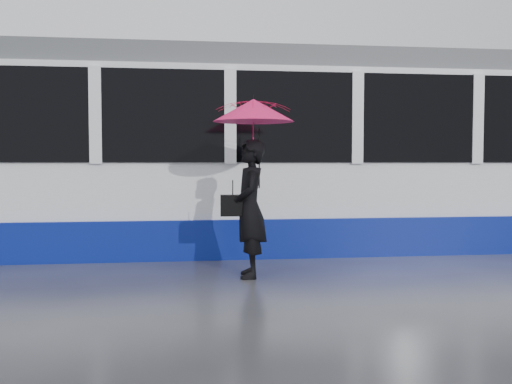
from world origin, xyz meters
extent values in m
plane|color=#2B2A30|center=(0.00, 0.00, 0.00)|extent=(90.00, 90.00, 0.00)
cube|color=#3F3D38|center=(0.00, 1.78, 0.01)|extent=(34.00, 0.07, 0.02)
cube|color=#3F3D38|center=(0.00, 3.22, 0.01)|extent=(34.00, 0.07, 0.02)
cube|color=white|center=(2.78, 2.50, 1.52)|extent=(24.00, 2.40, 2.95)
cube|color=navy|center=(2.78, 2.50, 0.31)|extent=(24.00, 2.56, 0.62)
cube|color=black|center=(2.78, 2.50, 2.20)|extent=(23.00, 2.48, 1.40)
cube|color=#4F5255|center=(2.78, 2.50, 3.17)|extent=(23.60, 2.20, 0.35)
imported|color=black|center=(0.42, -0.07, 0.90)|extent=(0.46, 0.67, 1.80)
imported|color=#FB1571|center=(0.47, -0.07, 1.89)|extent=(1.03, 1.04, 0.90)
cone|color=#FB1571|center=(0.47, -0.07, 2.17)|extent=(1.10, 1.10, 0.29)
cylinder|color=black|center=(0.47, -0.07, 2.34)|extent=(0.01, 0.01, 0.07)
cylinder|color=black|center=(0.54, -0.05, 1.56)|extent=(0.02, 0.02, 0.79)
cube|color=black|center=(0.20, -0.05, 0.94)|extent=(0.33, 0.15, 0.28)
cylinder|color=black|center=(0.20, -0.05, 1.17)|extent=(0.01, 0.01, 0.18)
camera|label=1|loc=(-0.45, -7.42, 1.50)|focal=40.00mm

